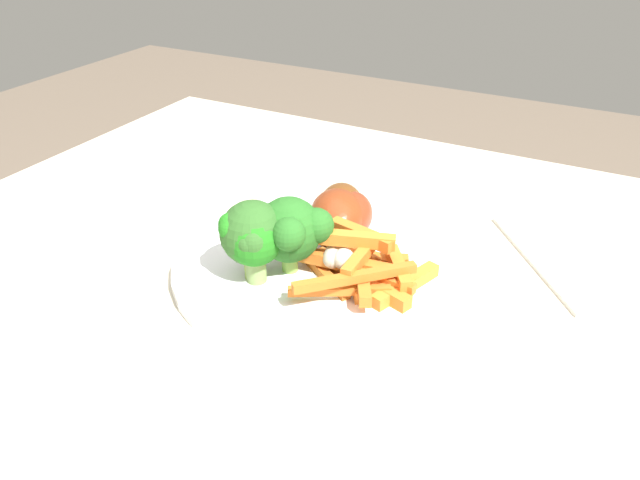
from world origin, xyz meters
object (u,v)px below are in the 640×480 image
chicken_drumstick_extra (340,212)px  dinner_plate (320,264)px  broccoli_floret_front (289,229)px  carrot_fries_pile (361,266)px  chicken_drumstick_near (338,218)px  dining_table (361,396)px  chicken_drumstick_far (347,218)px  broccoli_floret_back (251,238)px  broccoli_floret_middle (253,234)px

chicken_drumstick_extra → dinner_plate: bearing=-83.3°
broccoli_floret_front → carrot_fries_pile: 0.07m
chicken_drumstick_near → dining_table: bearing=-46.1°
broccoli_floret_front → chicken_drumstick_far: bearing=76.5°
broccoli_floret_back → chicken_drumstick_extra: (0.03, 0.11, -0.02)m
chicken_drumstick_near → chicken_drumstick_extra: size_ratio=0.93×
dinner_plate → chicken_drumstick_extra: chicken_drumstick_extra is taller
broccoli_floret_middle → chicken_drumstick_far: size_ratio=0.61×
dinner_plate → broccoli_floret_front: (-0.01, -0.03, 0.05)m
carrot_fries_pile → chicken_drumstick_far: bearing=125.0°
dining_table → carrot_fries_pile: size_ratio=7.45×
broccoli_floret_middle → chicken_drumstick_extra: broccoli_floret_middle is taller
dinner_plate → broccoli_floret_middle: broccoli_floret_middle is taller
broccoli_floret_back → chicken_drumstick_near: size_ratio=0.57×
dining_table → broccoli_floret_middle: size_ratio=13.35×
dinner_plate → carrot_fries_pile: bearing=-15.6°
broccoli_floret_back → carrot_fries_pile: bearing=28.8°
dinner_plate → chicken_drumstick_extra: bearing=96.7°
broccoli_floret_front → broccoli_floret_middle: size_ratio=1.01×
broccoli_floret_middle → dining_table: bearing=19.9°
dinner_plate → chicken_drumstick_far: (0.00, 0.05, 0.03)m
broccoli_floret_front → carrot_fries_pile: bearing=15.4°
dinner_plate → chicken_drumstick_near: 0.05m
dinner_plate → chicken_drumstick_far: size_ratio=2.25×
broccoli_floret_front → broccoli_floret_back: 0.03m
broccoli_floret_middle → carrot_fries_pile: broccoli_floret_middle is taller
dinner_plate → broccoli_floret_back: 0.08m
dinner_plate → chicken_drumstick_near: (-0.00, 0.04, 0.03)m
dining_table → broccoli_floret_back: (-0.09, -0.04, 0.18)m
chicken_drumstick_near → chicken_drumstick_extra: chicken_drumstick_near is taller
dining_table → broccoli_floret_front: broccoli_floret_front is taller
chicken_drumstick_near → chicken_drumstick_far: chicken_drumstick_near is taller
dining_table → broccoli_floret_middle: 0.20m
broccoli_floret_middle → chicken_drumstick_far: bearing=68.3°
broccoli_floret_front → chicken_drumstick_near: (0.01, 0.07, -0.02)m
broccoli_floret_back → chicken_drumstick_far: bearing=69.7°
carrot_fries_pile → chicken_drumstick_far: (-0.04, 0.06, 0.01)m
dinner_plate → broccoli_floret_back: bearing=-120.8°
broccoli_floret_middle → broccoli_floret_back: size_ratio=1.07×
broccoli_floret_middle → chicken_drumstick_extra: size_ratio=0.57×
dinner_plate → broccoli_floret_back: broccoli_floret_back is taller
chicken_drumstick_far → chicken_drumstick_extra: chicken_drumstick_extra is taller
dinner_plate → chicken_drumstick_near: chicken_drumstick_near is taller
broccoli_floret_middle → chicken_drumstick_near: size_ratio=0.61×
dinner_plate → chicken_drumstick_far: 0.06m
broccoli_floret_middle → chicken_drumstick_far: 0.11m
broccoli_floret_back → chicken_drumstick_near: (0.03, 0.10, -0.02)m
dining_table → chicken_drumstick_extra: size_ratio=7.59×
chicken_drumstick_near → chicken_drumstick_far: (0.01, 0.01, -0.00)m
dinner_plate → broccoli_floret_middle: 0.08m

